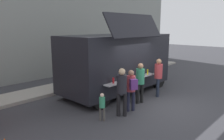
{
  "coord_description": "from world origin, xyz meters",
  "views": [
    {
      "loc": [
        -7.8,
        -4.55,
        3.25
      ],
      "look_at": [
        -0.59,
        2.08,
        1.3
      ],
      "focal_mm": 35.15,
      "sensor_mm": 36.0,
      "label": 1
    }
  ],
  "objects_px": {
    "customer_mid_with_backpack": "(131,86)",
    "customer_rear_waiting": "(122,88)",
    "trash_bin": "(129,66)",
    "customer_extra_browsing": "(158,74)",
    "food_truck_main": "(117,61)",
    "child_near_queue": "(102,104)",
    "customer_front_ordering": "(140,80)"
  },
  "relations": [
    {
      "from": "food_truck_main",
      "to": "customer_front_ordering",
      "type": "xyz_separation_m",
      "value": [
        -0.57,
        -1.79,
        -0.52
      ]
    },
    {
      "from": "customer_rear_waiting",
      "to": "customer_front_ordering",
      "type": "bearing_deg",
      "value": -26.29
    },
    {
      "from": "customer_mid_with_backpack",
      "to": "customer_extra_browsing",
      "type": "xyz_separation_m",
      "value": [
        2.35,
        0.23,
        0.07
      ]
    },
    {
      "from": "customer_front_ordering",
      "to": "child_near_queue",
      "type": "bearing_deg",
      "value": 106.64
    },
    {
      "from": "customer_mid_with_backpack",
      "to": "customer_rear_waiting",
      "type": "bearing_deg",
      "value": 121.98
    },
    {
      "from": "customer_extra_browsing",
      "to": "food_truck_main",
      "type": "bearing_deg",
      "value": -5.02
    },
    {
      "from": "child_near_queue",
      "to": "customer_extra_browsing",
      "type": "bearing_deg",
      "value": -32.46
    },
    {
      "from": "trash_bin",
      "to": "customer_extra_browsing",
      "type": "height_order",
      "value": "customer_extra_browsing"
    },
    {
      "from": "food_truck_main",
      "to": "customer_rear_waiting",
      "type": "xyz_separation_m",
      "value": [
        -2.17,
        -2.11,
        -0.5
      ]
    },
    {
      "from": "trash_bin",
      "to": "customer_extra_browsing",
      "type": "distance_m",
      "value": 5.23
    },
    {
      "from": "trash_bin",
      "to": "customer_extra_browsing",
      "type": "relative_size",
      "value": 0.58
    },
    {
      "from": "food_truck_main",
      "to": "customer_front_ordering",
      "type": "bearing_deg",
      "value": -107.15
    },
    {
      "from": "customer_mid_with_backpack",
      "to": "customer_extra_browsing",
      "type": "relative_size",
      "value": 0.91
    },
    {
      "from": "food_truck_main",
      "to": "customer_mid_with_backpack",
      "type": "bearing_deg",
      "value": -126.32
    },
    {
      "from": "food_truck_main",
      "to": "trash_bin",
      "type": "height_order",
      "value": "food_truck_main"
    },
    {
      "from": "customer_rear_waiting",
      "to": "customer_extra_browsing",
      "type": "xyz_separation_m",
      "value": [
        2.96,
        0.26,
        -0.0
      ]
    },
    {
      "from": "food_truck_main",
      "to": "customer_front_ordering",
      "type": "height_order",
      "value": "food_truck_main"
    },
    {
      "from": "trash_bin",
      "to": "child_near_queue",
      "type": "relative_size",
      "value": 1.03
    },
    {
      "from": "customer_extra_browsing",
      "to": "customer_front_ordering",
      "type": "bearing_deg",
      "value": 59.09
    },
    {
      "from": "customer_front_ordering",
      "to": "food_truck_main",
      "type": "bearing_deg",
      "value": -3.36
    },
    {
      "from": "customer_front_ordering",
      "to": "customer_mid_with_backpack",
      "type": "xyz_separation_m",
      "value": [
        -0.99,
        -0.29,
        -0.05
      ]
    },
    {
      "from": "child_near_queue",
      "to": "food_truck_main",
      "type": "bearing_deg",
      "value": -0.33
    },
    {
      "from": "customer_extra_browsing",
      "to": "child_near_queue",
      "type": "distance_m",
      "value": 3.77
    },
    {
      "from": "food_truck_main",
      "to": "customer_extra_browsing",
      "type": "xyz_separation_m",
      "value": [
        0.79,
        -1.85,
        -0.5
      ]
    },
    {
      "from": "customer_front_ordering",
      "to": "customer_mid_with_backpack",
      "type": "bearing_deg",
      "value": 120.77
    },
    {
      "from": "customer_mid_with_backpack",
      "to": "customer_rear_waiting",
      "type": "distance_m",
      "value": 0.61
    },
    {
      "from": "customer_mid_with_backpack",
      "to": "child_near_queue",
      "type": "bearing_deg",
      "value": 110.82
    },
    {
      "from": "trash_bin",
      "to": "customer_mid_with_backpack",
      "type": "relative_size",
      "value": 0.63
    },
    {
      "from": "food_truck_main",
      "to": "customer_mid_with_backpack",
      "type": "relative_size",
      "value": 3.56
    },
    {
      "from": "food_truck_main",
      "to": "child_near_queue",
      "type": "xyz_separation_m",
      "value": [
        -2.94,
        -1.88,
        -0.97
      ]
    },
    {
      "from": "food_truck_main",
      "to": "customer_front_ordering",
      "type": "distance_m",
      "value": 1.95
    },
    {
      "from": "customer_mid_with_backpack",
      "to": "customer_front_ordering",
      "type": "bearing_deg",
      "value": -44.68
    }
  ]
}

